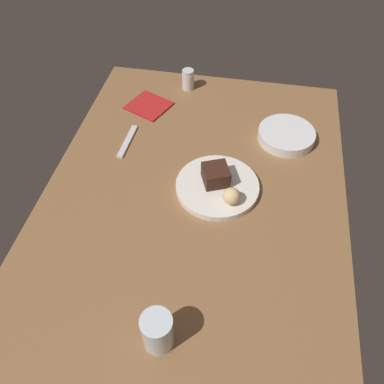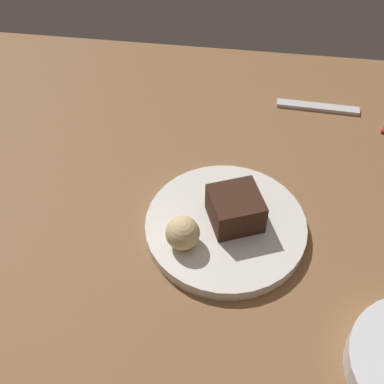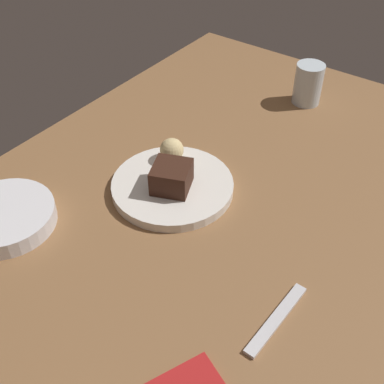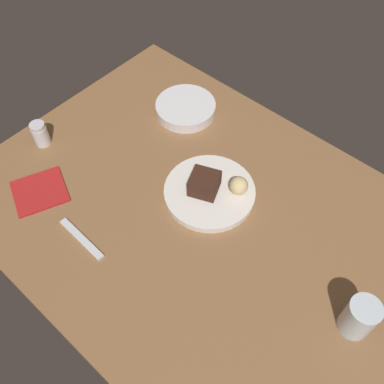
% 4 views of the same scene
% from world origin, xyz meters
% --- Properties ---
extents(dining_table, '(1.20, 0.84, 0.03)m').
position_xyz_m(dining_table, '(0.00, 0.00, 0.01)').
color(dining_table, brown).
rests_on(dining_table, ground).
extents(dessert_plate, '(0.23, 0.23, 0.02)m').
position_xyz_m(dessert_plate, '(0.05, -0.06, 0.04)').
color(dessert_plate, white).
rests_on(dessert_plate, dining_table).
extents(chocolate_cake_slice, '(0.09, 0.09, 0.05)m').
position_xyz_m(chocolate_cake_slice, '(0.06, -0.05, 0.07)').
color(chocolate_cake_slice, '#381E14').
rests_on(chocolate_cake_slice, dessert_plate).
extents(bread_roll, '(0.05, 0.05, 0.05)m').
position_xyz_m(bread_roll, '(-0.01, -0.11, 0.07)').
color(bread_roll, '#DBC184').
rests_on(bread_roll, dessert_plate).
extents(dessert_spoon, '(0.15, 0.02, 0.01)m').
position_xyz_m(dessert_spoon, '(0.19, 0.24, 0.03)').
color(dessert_spoon, silver).
rests_on(dessert_spoon, dining_table).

